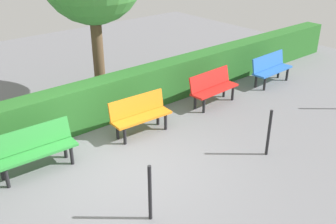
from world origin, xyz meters
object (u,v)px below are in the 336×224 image
object	(u,v)px
bench_red	(213,87)
bench_green	(34,148)
bench_orange	(140,114)
bench_blue	(271,68)

from	to	relation	value
bench_red	bench_green	bearing A→B (deg)	-2.89
bench_green	bench_orange	bearing A→B (deg)	-179.60
bench_orange	bench_green	distance (m)	2.39
bench_orange	bench_green	size ratio (longest dim) A/B	0.91
bench_orange	bench_green	world-z (taller)	bench_orange
bench_orange	bench_green	bearing A→B (deg)	0.74
bench_red	bench_orange	bearing A→B (deg)	-1.10
bench_blue	bench_red	size ratio (longest dim) A/B	1.01
bench_blue	bench_green	bearing A→B (deg)	-2.96
bench_blue	bench_orange	size ratio (longest dim) A/B	1.05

